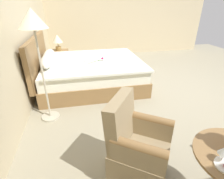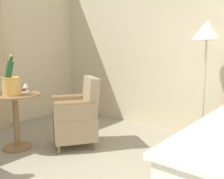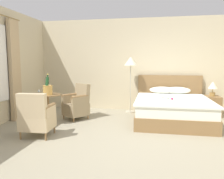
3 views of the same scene
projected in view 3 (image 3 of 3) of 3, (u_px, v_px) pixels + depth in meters
ground_plane at (138, 141)px, 4.10m from camera, size 8.08×8.08×0.00m
wall_headboard_side at (145, 65)px, 6.65m from camera, size 6.70×0.12×2.79m
bed at (172, 108)px, 5.52m from camera, size 1.83×2.17×1.10m
nightstand at (212, 106)px, 5.99m from camera, size 0.43×0.47×0.55m
bedside_lamp at (213, 87)px, 5.92m from camera, size 0.25×0.25×0.40m
floor_lamp_brass at (131, 65)px, 6.32m from camera, size 0.37×0.37×1.63m
side_table_round at (48, 105)px, 5.22m from camera, size 0.63×0.63×0.71m
champagne_bucket at (48, 89)px, 5.10m from camera, size 0.22×0.22×0.50m
wine_glass_near_bucket at (50, 90)px, 5.34m from camera, size 0.08×0.08×0.13m
wine_glass_near_edge at (39, 91)px, 5.16m from camera, size 0.08×0.08×0.13m
snack_plate at (48, 93)px, 5.36m from camera, size 0.15×0.15×0.04m
armchair_by_window at (77, 104)px, 5.69m from camera, size 0.75×0.76×0.92m
armchair_facing_bed at (36, 116)px, 4.28m from camera, size 0.62×0.57×0.90m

